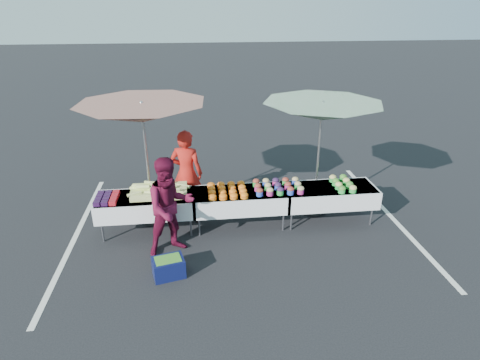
{
  "coord_description": "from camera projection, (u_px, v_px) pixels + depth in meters",
  "views": [
    {
      "loc": [
        -0.82,
        -6.99,
        4.13
      ],
      "look_at": [
        0.0,
        0.0,
        1.0
      ],
      "focal_mm": 30.0,
      "sensor_mm": 36.0,
      "label": 1
    }
  ],
  "objects": [
    {
      "name": "ground",
      "position": [
        240.0,
        225.0,
        8.11
      ],
      "size": [
        80.0,
        80.0,
        0.0
      ],
      "primitive_type": "plane",
      "color": "black"
    },
    {
      "name": "stripe_left",
      "position": [
        76.0,
        235.0,
        7.77
      ],
      "size": [
        0.1,
        5.0,
        0.0
      ],
      "primitive_type": "cube",
      "color": "silver",
      "rests_on": "ground"
    },
    {
      "name": "stripe_right",
      "position": [
        391.0,
        216.0,
        8.45
      ],
      "size": [
        0.1,
        5.0,
        0.0
      ],
      "primitive_type": "cube",
      "color": "silver",
      "rests_on": "ground"
    },
    {
      "name": "table_left",
      "position": [
        147.0,
        204.0,
        7.68
      ],
      "size": [
        1.86,
        0.81,
        0.75
      ],
      "color": "white",
      "rests_on": "ground"
    },
    {
      "name": "table_center",
      "position": [
        240.0,
        199.0,
        7.87
      ],
      "size": [
        1.86,
        0.81,
        0.75
      ],
      "color": "white",
      "rests_on": "ground"
    },
    {
      "name": "table_right",
      "position": [
        329.0,
        195.0,
        8.06
      ],
      "size": [
        1.86,
        0.81,
        0.75
      ],
      "color": "white",
      "rests_on": "ground"
    },
    {
      "name": "berry_punnets",
      "position": [
        107.0,
        198.0,
        7.46
      ],
      "size": [
        0.4,
        0.54,
        0.08
      ],
      "color": "black",
      "rests_on": "table_left"
    },
    {
      "name": "corn_pile",
      "position": [
        159.0,
        191.0,
        7.64
      ],
      "size": [
        1.16,
        0.57,
        0.26
      ],
      "color": "#B4CE6A",
      "rests_on": "table_left"
    },
    {
      "name": "plastic_bags",
      "position": [
        161.0,
        202.0,
        7.36
      ],
      "size": [
        0.3,
        0.25,
        0.05
      ],
      "primitive_type": "cube",
      "color": "white",
      "rests_on": "table_left"
    },
    {
      "name": "carrot_bowls",
      "position": [
        227.0,
        190.0,
        7.75
      ],
      "size": [
        0.75,
        0.69,
        0.11
      ],
      "color": "#D06517",
      "rests_on": "table_center"
    },
    {
      "name": "potato_cups",
      "position": [
        278.0,
        186.0,
        7.85
      ],
      "size": [
        0.94,
        0.58,
        0.16
      ],
      "color": "blue",
      "rests_on": "table_right"
    },
    {
      "name": "bean_baskets",
      "position": [
        343.0,
        183.0,
        7.98
      ],
      "size": [
        0.36,
        0.68,
        0.15
      ],
      "color": "green",
      "rests_on": "table_right"
    },
    {
      "name": "vendor",
      "position": [
        187.0,
        173.0,
        8.22
      ],
      "size": [
        0.76,
        0.61,
        1.83
      ],
      "primitive_type": "imported",
      "rotation": [
        0.0,
        0.0,
        2.86
      ],
      "color": "#B11B14",
      "rests_on": "ground"
    },
    {
      "name": "customer",
      "position": [
        170.0,
        207.0,
        6.92
      ],
      "size": [
        1.06,
        0.95,
        1.79
      ],
      "primitive_type": "imported",
      "rotation": [
        0.0,
        0.0,
        0.38
      ],
      "color": "#580D27",
      "rests_on": "ground"
    },
    {
      "name": "umbrella_left",
      "position": [
        142.0,
        114.0,
        7.36
      ],
      "size": [
        3.09,
        3.09,
        2.49
      ],
      "rotation": [
        0.0,
        0.0,
        0.33
      ],
      "color": "black",
      "rests_on": "ground"
    },
    {
      "name": "umbrella_right",
      "position": [
        322.0,
        112.0,
        7.76
      ],
      "size": [
        2.38,
        2.38,
        2.4
      ],
      "rotation": [
        0.0,
        0.0,
        0.01
      ],
      "color": "black",
      "rests_on": "ground"
    },
    {
      "name": "storage_bin",
      "position": [
        169.0,
        267.0,
        6.55
      ],
      "size": [
        0.57,
        0.47,
        0.33
      ],
      "rotation": [
        0.0,
        0.0,
        0.23
      ],
      "color": "#0D1342",
      "rests_on": "ground"
    }
  ]
}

